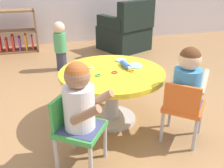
# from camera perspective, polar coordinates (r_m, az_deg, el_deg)

# --- Properties ---
(ground_plane) EXTENTS (10.00, 10.00, 0.00)m
(ground_plane) POSITION_cam_1_polar(r_m,az_deg,el_deg) (2.48, 0.00, -7.79)
(ground_plane) COLOR #9E7247
(craft_table) EXTENTS (0.93, 0.93, 0.49)m
(craft_table) POSITION_cam_1_polar(r_m,az_deg,el_deg) (2.30, 0.00, 0.27)
(craft_table) COLOR silver
(craft_table) RESTS_ON ground
(child_chair_left) EXTENTS (0.42, 0.42, 0.54)m
(child_chair_left) POSITION_cam_1_polar(r_m,az_deg,el_deg) (1.83, -7.99, -9.43)
(child_chair_left) COLOR #B7B7BC
(child_chair_left) RESTS_ON ground
(seated_child_left) EXTENTS (0.44, 0.42, 0.51)m
(seated_child_left) POSITION_cam_1_polar(r_m,az_deg,el_deg) (1.70, -7.22, -3.35)
(seated_child_left) COLOR #3F4772
(seated_child_left) RESTS_ON ground
(child_chair_right) EXTENTS (0.42, 0.42, 0.54)m
(child_chair_right) POSITION_cam_1_polar(r_m,az_deg,el_deg) (2.13, 15.40, -4.98)
(child_chair_right) COLOR #B7B7BC
(child_chair_right) RESTS_ON ground
(seated_child_right) EXTENTS (0.43, 0.44, 0.51)m
(seated_child_right) POSITION_cam_1_polar(r_m,az_deg,el_deg) (2.07, 16.31, 1.00)
(seated_child_right) COLOR #3F4772
(seated_child_right) RESTS_ON ground
(bookshelf_low) EXTENTS (0.93, 0.28, 0.70)m
(bookshelf_low) POSITION_cam_1_polar(r_m,az_deg,el_deg) (4.71, -21.92, 10.04)
(bookshelf_low) COLOR olive
(bookshelf_low) RESTS_ON ground
(armchair_dark) EXTENTS (0.94, 0.95, 0.85)m
(armchair_dark) POSITION_cam_1_polar(r_m,az_deg,el_deg) (4.53, 3.10, 11.34)
(armchair_dark) COLOR black
(armchair_dark) RESTS_ON ground
(toddler_standing) EXTENTS (0.17, 0.17, 0.67)m
(toddler_standing) POSITION_cam_1_polar(r_m,az_deg,el_deg) (3.63, -11.35, 8.52)
(toddler_standing) COLOR #33384C
(toddler_standing) RESTS_ON ground
(rolling_pin) EXTENTS (0.06, 0.23, 0.05)m
(rolling_pin) POSITION_cam_1_polar(r_m,az_deg,el_deg) (2.34, 2.95, 4.26)
(rolling_pin) COLOR #3F72CC
(rolling_pin) RESTS_ON craft_table
(craft_scissors) EXTENTS (0.14, 0.11, 0.01)m
(craft_scissors) POSITION_cam_1_polar(r_m,az_deg,el_deg) (2.30, -5.74, 3.18)
(craft_scissors) COLOR silver
(craft_scissors) RESTS_ON craft_table
(playdough_blob_0) EXTENTS (0.14, 0.14, 0.01)m
(playdough_blob_0) POSITION_cam_1_polar(r_m,az_deg,el_deg) (2.38, 5.03, 4.04)
(playdough_blob_0) COLOR #8CCCF2
(playdough_blob_0) RESTS_ON craft_table
(playdough_blob_1) EXTENTS (0.10, 0.10, 0.01)m
(playdough_blob_1) POSITION_cam_1_polar(r_m,az_deg,el_deg) (2.51, 1.96, 5.25)
(playdough_blob_1) COLOR #8CCCF2
(playdough_blob_1) RESTS_ON craft_table
(cookie_cutter_0) EXTENTS (0.06, 0.06, 0.01)m
(cookie_cutter_0) POSITION_cam_1_polar(r_m,az_deg,el_deg) (2.22, 0.55, 2.59)
(cookie_cutter_0) COLOR red
(cookie_cutter_0) RESTS_ON craft_table
(cookie_cutter_1) EXTENTS (0.05, 0.05, 0.01)m
(cookie_cutter_1) POSITION_cam_1_polar(r_m,az_deg,el_deg) (2.25, 4.37, 2.88)
(cookie_cutter_1) COLOR orange
(cookie_cutter_1) RESTS_ON craft_table
(cookie_cutter_2) EXTENTS (0.05, 0.05, 0.01)m
(cookie_cutter_2) POSITION_cam_1_polar(r_m,az_deg,el_deg) (2.16, -3.10, 1.95)
(cookie_cutter_2) COLOR #4CB259
(cookie_cutter_2) RESTS_ON craft_table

